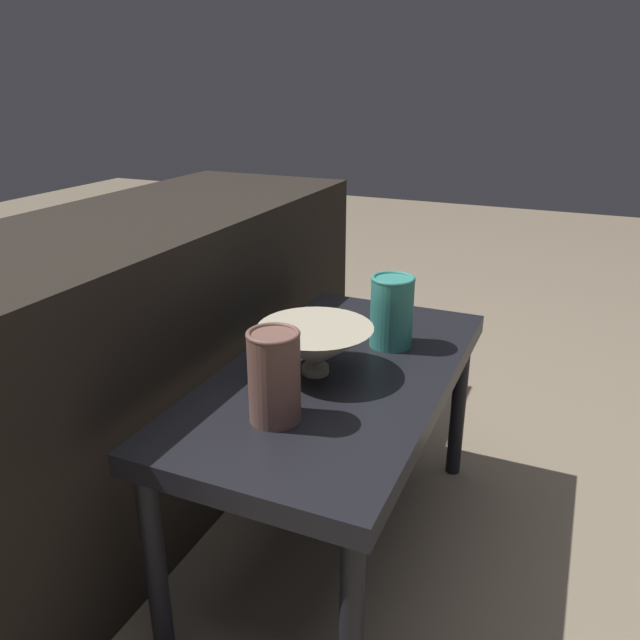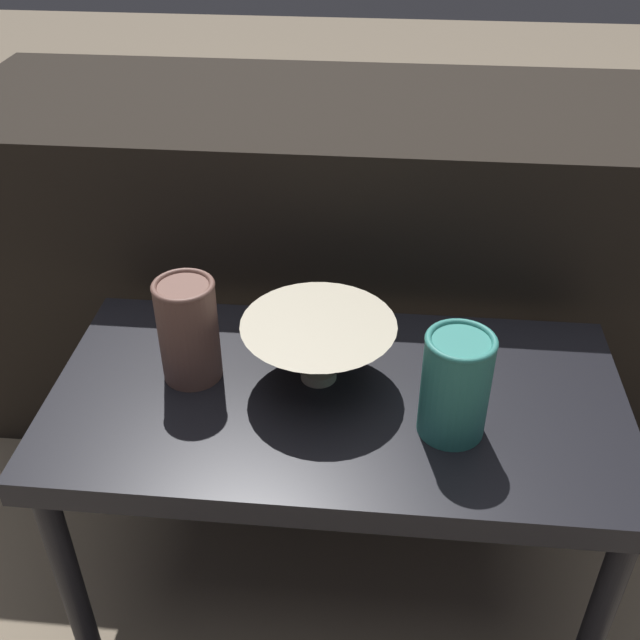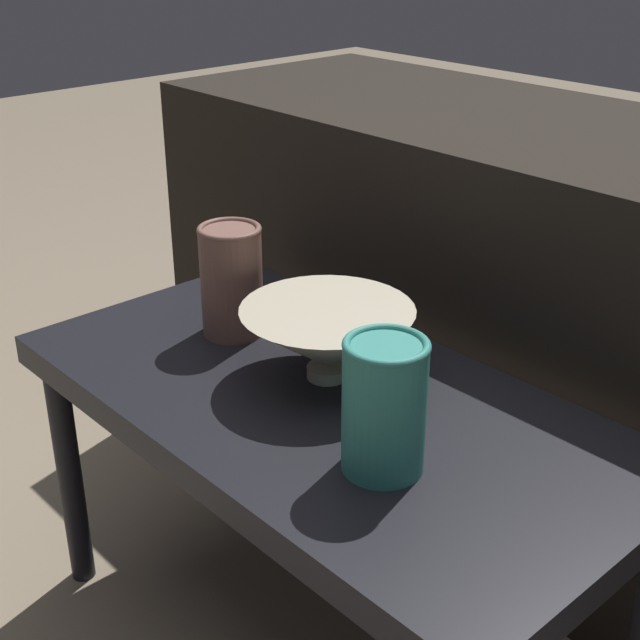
# 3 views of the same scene
# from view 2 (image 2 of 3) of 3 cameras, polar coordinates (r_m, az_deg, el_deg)

# --- Properties ---
(ground_plane) EXTENTS (8.00, 8.00, 0.00)m
(ground_plane) POSITION_cam_2_polar(r_m,az_deg,el_deg) (1.38, 1.08, -19.06)
(ground_plane) COLOR #7F705B
(table) EXTENTS (0.82, 0.42, 0.42)m
(table) POSITION_cam_2_polar(r_m,az_deg,el_deg) (1.10, 1.30, -7.48)
(table) COLOR black
(table) RESTS_ON ground_plane
(couch_backdrop) EXTENTS (1.52, 0.50, 0.66)m
(couch_backdrop) POSITION_cam_2_polar(r_m,az_deg,el_deg) (1.55, 2.75, 4.58)
(couch_backdrop) COLOR black
(couch_backdrop) RESTS_ON ground_plane
(bowl) EXTENTS (0.22, 0.22, 0.10)m
(bowl) POSITION_cam_2_polar(r_m,az_deg,el_deg) (1.06, -0.11, -2.10)
(bowl) COLOR #B2A88E
(bowl) RESTS_ON table
(vase_textured_left) EXTENTS (0.09, 0.09, 0.16)m
(vase_textured_left) POSITION_cam_2_polar(r_m,az_deg,el_deg) (1.07, -10.01, -0.69)
(vase_textured_left) COLOR brown
(vase_textured_left) RESTS_ON table
(vase_colorful_right) EXTENTS (0.09, 0.09, 0.15)m
(vase_colorful_right) POSITION_cam_2_polar(r_m,az_deg,el_deg) (0.98, 10.29, -4.82)
(vase_colorful_right) COLOR teal
(vase_colorful_right) RESTS_ON table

